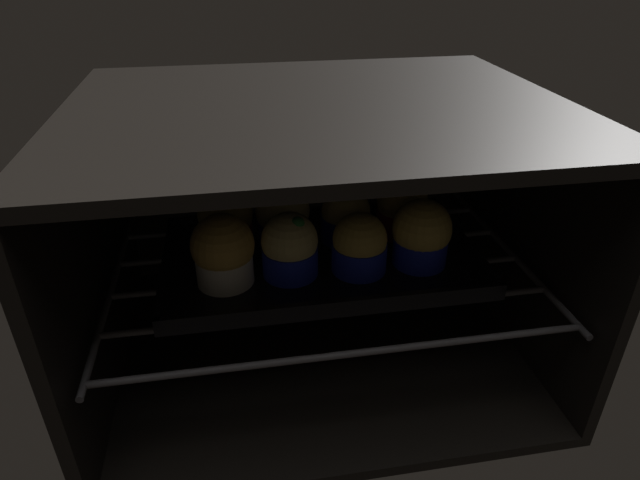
{
  "coord_description": "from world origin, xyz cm",
  "views": [
    {
      "loc": [
        -10.41,
        -39.54,
        52.63
      ],
      "look_at": [
        0.0,
        21.2,
        17.41
      ],
      "focal_mm": 30.12,
      "sensor_mm": 36.0,
      "label": 1
    }
  ],
  "objects_px": {
    "baking_tray": "(320,258)",
    "muffin_row1_col0": "(226,220)",
    "muffin_row0_col3": "(421,235)",
    "muffin_row0_col1": "(290,247)",
    "muffin_row1_col2": "(346,217)",
    "muffin_row0_col0": "(223,252)",
    "muffin_row1_col1": "(283,216)",
    "muffin_row1_col3": "(402,207)",
    "muffin_row0_col2": "(360,246)"
  },
  "relations": [
    {
      "from": "baking_tray",
      "to": "muffin_row1_col3",
      "type": "xyz_separation_m",
      "value": [
        0.12,
        0.04,
        0.05
      ]
    },
    {
      "from": "baking_tray",
      "to": "muffin_row1_col0",
      "type": "distance_m",
      "value": 0.14
    },
    {
      "from": "muffin_row0_col0",
      "to": "muffin_row1_col0",
      "type": "xyz_separation_m",
      "value": [
        0.0,
        0.09,
        -0.0
      ]
    },
    {
      "from": "muffin_row1_col1",
      "to": "muffin_row0_col3",
      "type": "bearing_deg",
      "value": -26.25
    },
    {
      "from": "baking_tray",
      "to": "muffin_row0_col1",
      "type": "distance_m",
      "value": 0.07
    },
    {
      "from": "muffin_row0_col2",
      "to": "muffin_row1_col2",
      "type": "distance_m",
      "value": 0.08
    },
    {
      "from": "muffin_row0_col0",
      "to": "muffin_row0_col3",
      "type": "distance_m",
      "value": 0.25
    },
    {
      "from": "muffin_row0_col2",
      "to": "muffin_row1_col0",
      "type": "distance_m",
      "value": 0.19
    },
    {
      "from": "baking_tray",
      "to": "muffin_row0_col3",
      "type": "distance_m",
      "value": 0.14
    },
    {
      "from": "muffin_row1_col1",
      "to": "muffin_row1_col3",
      "type": "xyz_separation_m",
      "value": [
        0.17,
        0.0,
        -0.0
      ]
    },
    {
      "from": "muffin_row1_col1",
      "to": "muffin_row1_col3",
      "type": "bearing_deg",
      "value": 0.26
    },
    {
      "from": "muffin_row1_col1",
      "to": "muffin_row1_col2",
      "type": "bearing_deg",
      "value": -2.76
    },
    {
      "from": "muffin_row0_col1",
      "to": "muffin_row1_col3",
      "type": "distance_m",
      "value": 0.19
    },
    {
      "from": "muffin_row1_col1",
      "to": "muffin_row0_col0",
      "type": "bearing_deg",
      "value": -133.72
    },
    {
      "from": "baking_tray",
      "to": "muffin_row1_col1",
      "type": "xyz_separation_m",
      "value": [
        -0.04,
        0.04,
        0.05
      ]
    },
    {
      "from": "baking_tray",
      "to": "muffin_row0_col1",
      "type": "relative_size",
      "value": 4.89
    },
    {
      "from": "baking_tray",
      "to": "muffin_row0_col3",
      "type": "xyz_separation_m",
      "value": [
        0.12,
        -0.04,
        0.05
      ]
    },
    {
      "from": "muffin_row0_col3",
      "to": "muffin_row1_col0",
      "type": "relative_size",
      "value": 1.03
    },
    {
      "from": "baking_tray",
      "to": "muffin_row0_col3",
      "type": "height_order",
      "value": "muffin_row0_col3"
    },
    {
      "from": "muffin_row0_col1",
      "to": "muffin_row0_col3",
      "type": "bearing_deg",
      "value": -0.82
    },
    {
      "from": "muffin_row0_col1",
      "to": "muffin_row1_col3",
      "type": "height_order",
      "value": "muffin_row1_col3"
    },
    {
      "from": "muffin_row0_col2",
      "to": "muffin_row0_col0",
      "type": "bearing_deg",
      "value": 179.7
    },
    {
      "from": "muffin_row0_col0",
      "to": "muffin_row1_col3",
      "type": "distance_m",
      "value": 0.26
    },
    {
      "from": "muffin_row1_col2",
      "to": "muffin_row1_col3",
      "type": "relative_size",
      "value": 0.85
    },
    {
      "from": "muffin_row1_col2",
      "to": "baking_tray",
      "type": "bearing_deg",
      "value": -138.54
    },
    {
      "from": "muffin_row1_col0",
      "to": "muffin_row1_col1",
      "type": "distance_m",
      "value": 0.08
    },
    {
      "from": "muffin_row0_col1",
      "to": "muffin_row0_col2",
      "type": "height_order",
      "value": "muffin_row0_col1"
    },
    {
      "from": "muffin_row1_col0",
      "to": "muffin_row0_col0",
      "type": "bearing_deg",
      "value": -92.95
    },
    {
      "from": "muffin_row0_col1",
      "to": "muffin_row1_col1",
      "type": "xyz_separation_m",
      "value": [
        0.0,
        0.08,
        0.0
      ]
    },
    {
      "from": "baking_tray",
      "to": "muffin_row0_col2",
      "type": "distance_m",
      "value": 0.07
    },
    {
      "from": "muffin_row0_col0",
      "to": "muffin_row0_col2",
      "type": "bearing_deg",
      "value": -0.3
    },
    {
      "from": "muffin_row0_col0",
      "to": "muffin_row1_col0",
      "type": "bearing_deg",
      "value": 87.05
    },
    {
      "from": "muffin_row0_col3",
      "to": "muffin_row1_col0",
      "type": "bearing_deg",
      "value": 160.99
    },
    {
      "from": "baking_tray",
      "to": "muffin_row1_col0",
      "type": "bearing_deg",
      "value": 160.4
    },
    {
      "from": "muffin_row0_col3",
      "to": "muffin_row1_col1",
      "type": "bearing_deg",
      "value": 153.75
    },
    {
      "from": "muffin_row0_col2",
      "to": "muffin_row1_col3",
      "type": "distance_m",
      "value": 0.12
    },
    {
      "from": "muffin_row1_col0",
      "to": "muffin_row1_col3",
      "type": "height_order",
      "value": "muffin_row1_col3"
    },
    {
      "from": "muffin_row0_col0",
      "to": "muffin_row0_col3",
      "type": "height_order",
      "value": "muffin_row0_col0"
    },
    {
      "from": "muffin_row0_col2",
      "to": "muffin_row1_col1",
      "type": "distance_m",
      "value": 0.12
    },
    {
      "from": "muffin_row0_col1",
      "to": "muffin_row0_col0",
      "type": "bearing_deg",
      "value": -176.89
    },
    {
      "from": "muffin_row0_col1",
      "to": "muffin_row1_col2",
      "type": "xyz_separation_m",
      "value": [
        0.09,
        0.08,
        -0.0
      ]
    },
    {
      "from": "muffin_row0_col1",
      "to": "muffin_row1_col2",
      "type": "bearing_deg",
      "value": 41.28
    },
    {
      "from": "baking_tray",
      "to": "muffin_row1_col0",
      "type": "height_order",
      "value": "muffin_row1_col0"
    },
    {
      "from": "muffin_row1_col3",
      "to": "muffin_row1_col1",
      "type": "bearing_deg",
      "value": -179.74
    },
    {
      "from": "muffin_row0_col0",
      "to": "muffin_row1_col1",
      "type": "relative_size",
      "value": 0.97
    },
    {
      "from": "muffin_row0_col0",
      "to": "muffin_row1_col2",
      "type": "distance_m",
      "value": 0.19
    },
    {
      "from": "muffin_row0_col1",
      "to": "muffin_row1_col0",
      "type": "distance_m",
      "value": 0.11
    },
    {
      "from": "muffin_row0_col3",
      "to": "muffin_row1_col1",
      "type": "relative_size",
      "value": 0.95
    },
    {
      "from": "muffin_row0_col0",
      "to": "muffin_row1_col1",
      "type": "distance_m",
      "value": 0.12
    },
    {
      "from": "baking_tray",
      "to": "muffin_row0_col0",
      "type": "bearing_deg",
      "value": -160.98
    }
  ]
}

